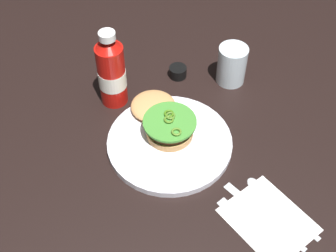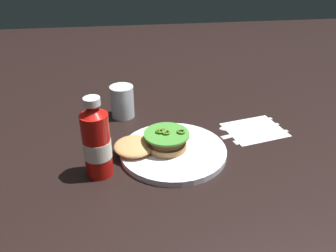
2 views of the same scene
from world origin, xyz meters
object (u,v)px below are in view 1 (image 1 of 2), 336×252
object	(u,v)px
spoon_utensil	(272,199)
butter_knife	(259,211)
ketchup_bottle	(112,72)
napkin	(269,220)
fork_utensil	(247,224)
burger_sandwich	(163,119)
water_glass	(232,65)
condiment_cup	(178,72)
dinner_plate	(170,143)

from	to	relation	value
spoon_utensil	butter_knife	distance (m)	0.04
ketchup_bottle	spoon_utensil	bearing A→B (deg)	-156.09
napkin	fork_utensil	xyz separation A→B (m)	(0.01, 0.05, 0.00)
burger_sandwich	water_glass	distance (m)	0.25
burger_sandwich	butter_knife	bearing A→B (deg)	-164.84
ketchup_bottle	butter_knife	xyz separation A→B (m)	(-0.44, -0.15, -0.09)
ketchup_bottle	napkin	xyz separation A→B (m)	(-0.46, -0.15, -0.09)
water_glass	spoon_utensil	xyz separation A→B (m)	(-0.36, 0.11, -0.05)
napkin	fork_utensil	size ratio (longest dim) A/B	0.91
fork_utensil	napkin	bearing A→B (deg)	-101.63
napkin	condiment_cup	bearing A→B (deg)	-3.72
burger_sandwich	butter_knife	xyz separation A→B (m)	(-0.29, -0.08, -0.03)
spoon_utensil	butter_knife	world-z (taller)	same
burger_sandwich	ketchup_bottle	world-z (taller)	ketchup_bottle
butter_knife	dinner_plate	bearing A→B (deg)	19.80
dinner_plate	ketchup_bottle	xyz separation A→B (m)	(0.20, 0.06, 0.08)
water_glass	condiment_cup	distance (m)	0.14
fork_utensil	dinner_plate	bearing A→B (deg)	10.66
butter_knife	burger_sandwich	bearing A→B (deg)	15.16
butter_knife	water_glass	bearing A→B (deg)	-22.80
burger_sandwich	fork_utensil	xyz separation A→B (m)	(-0.31, -0.04, -0.03)
burger_sandwich	condiment_cup	world-z (taller)	burger_sandwich
dinner_plate	burger_sandwich	distance (m)	0.06
water_glass	condiment_cup	size ratio (longest dim) A/B	2.24
butter_knife	condiment_cup	bearing A→B (deg)	-4.89
dinner_plate	spoon_utensil	world-z (taller)	dinner_plate
water_glass	condiment_cup	xyz separation A→B (m)	(0.07, 0.12, -0.04)
water_glass	fork_utensil	distance (m)	0.44
burger_sandwich	condiment_cup	size ratio (longest dim) A/B	4.38
water_glass	butter_knife	xyz separation A→B (m)	(-0.37, 0.16, -0.05)
burger_sandwich	napkin	bearing A→B (deg)	-164.73
burger_sandwich	water_glass	xyz separation A→B (m)	(0.08, -0.23, 0.02)
condiment_cup	water_glass	bearing A→B (deg)	-122.18
ketchup_bottle	butter_knife	bearing A→B (deg)	-161.43
burger_sandwich	napkin	size ratio (longest dim) A/B	1.21
dinner_plate	spoon_utensil	bearing A→B (deg)	-150.74
water_glass	fork_utensil	size ratio (longest dim) A/B	0.56
condiment_cup	napkin	xyz separation A→B (m)	(-0.47, 0.03, -0.01)
ketchup_bottle	condiment_cup	distance (m)	0.20
water_glass	butter_knife	bearing A→B (deg)	157.20
burger_sandwich	butter_knife	world-z (taller)	burger_sandwich
dinner_plate	spoon_utensil	size ratio (longest dim) A/B	1.54
ketchup_bottle	napkin	bearing A→B (deg)	-161.54
water_glass	napkin	world-z (taller)	water_glass
ketchup_bottle	condiment_cup	bearing A→B (deg)	-87.17
fork_utensil	butter_knife	bearing A→B (deg)	-67.63
condiment_cup	fork_utensil	xyz separation A→B (m)	(-0.46, 0.08, -0.01)
burger_sandwich	fork_utensil	world-z (taller)	burger_sandwich
butter_knife	napkin	bearing A→B (deg)	-163.48
napkin	butter_knife	distance (m)	0.03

